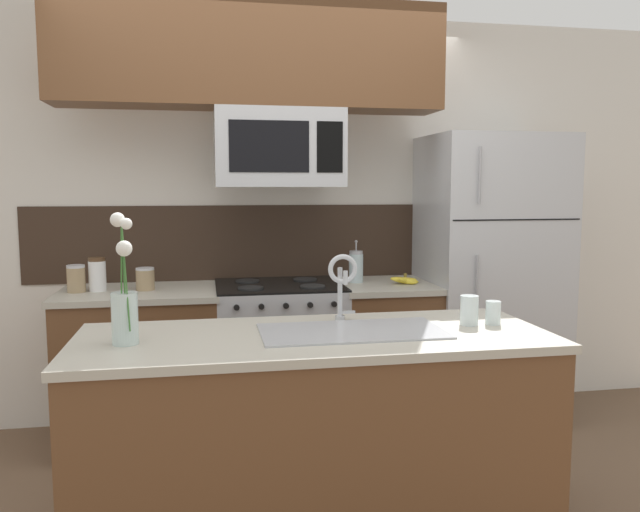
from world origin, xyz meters
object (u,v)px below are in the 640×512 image
(storage_jar_medium, at_px, (97,274))
(drinking_glass, at_px, (469,310))
(banana_bunch, at_px, (405,280))
(french_press, at_px, (356,267))
(storage_jar_short, at_px, (145,279))
(stove_range, at_px, (280,358))
(refrigerator, at_px, (488,279))
(microwave, at_px, (279,149))
(flower_vase, at_px, (125,309))
(sink_faucet, at_px, (342,278))
(spare_glass, at_px, (493,313))
(storage_jar_tall, at_px, (76,279))

(storage_jar_medium, distance_m, drinking_glass, 2.13)
(banana_bunch, bearing_deg, french_press, 156.87)
(banana_bunch, relative_size, french_press, 0.71)
(french_press, bearing_deg, storage_jar_short, -177.22)
(banana_bunch, bearing_deg, stove_range, 175.48)
(refrigerator, xyz_separation_m, drinking_glass, (-0.68, -1.23, 0.06))
(microwave, bearing_deg, flower_vase, -120.34)
(refrigerator, distance_m, storage_jar_short, 2.15)
(sink_faucet, bearing_deg, microwave, 98.65)
(stove_range, xyz_separation_m, spare_glass, (0.80, -1.22, 0.50))
(refrigerator, distance_m, sink_faucet, 1.63)
(stove_range, relative_size, sink_faucet, 3.04)
(drinking_glass, bearing_deg, stove_range, 119.64)
(refrigerator, distance_m, drinking_glass, 1.41)
(refrigerator, height_order, storage_jar_short, refrigerator)
(sink_faucet, bearing_deg, storage_jar_medium, 138.61)
(refrigerator, bearing_deg, sink_faucet, -138.36)
(storage_jar_short, height_order, spare_glass, storage_jar_short)
(storage_jar_tall, bearing_deg, flower_vase, -71.78)
(microwave, xyz_separation_m, drinking_glass, (0.69, -1.19, -0.76))
(drinking_glass, bearing_deg, french_press, 98.75)
(storage_jar_short, height_order, drinking_glass, storage_jar_short)
(french_press, bearing_deg, drinking_glass, -81.25)
(storage_jar_tall, bearing_deg, storage_jar_medium, 9.17)
(storage_jar_tall, height_order, banana_bunch, storage_jar_tall)
(microwave, bearing_deg, drinking_glass, -59.93)
(french_press, bearing_deg, microwave, -170.68)
(stove_range, xyz_separation_m, french_press, (0.49, 0.06, 0.55))
(storage_jar_medium, bearing_deg, french_press, 1.83)
(banana_bunch, distance_m, french_press, 0.32)
(sink_faucet, relative_size, flower_vase, 0.61)
(storage_jar_tall, xyz_separation_m, spare_glass, (1.96, -1.21, -0.03))
(refrigerator, distance_m, storage_jar_tall, 2.53)
(storage_jar_tall, bearing_deg, french_press, 2.34)
(refrigerator, distance_m, french_press, 0.88)
(storage_jar_medium, distance_m, flower_vase, 1.34)
(flower_vase, bearing_deg, banana_bunch, 38.92)
(spare_glass, bearing_deg, refrigerator, 65.36)
(sink_faucet, bearing_deg, storage_jar_short, 131.81)
(refrigerator, height_order, french_press, refrigerator)
(storage_jar_short, bearing_deg, storage_jar_tall, -179.16)
(stove_range, height_order, sink_faucet, sink_faucet)
(storage_jar_short, distance_m, spare_glass, 2.00)
(storage_jar_short, distance_m, flower_vase, 1.29)
(refrigerator, distance_m, banana_bunch, 0.59)
(storage_jar_tall, height_order, spare_glass, storage_jar_tall)
(stove_range, distance_m, microwave, 1.27)
(spare_glass, xyz_separation_m, flower_vase, (-1.54, -0.07, 0.09))
(storage_jar_medium, bearing_deg, spare_glass, -33.64)
(microwave, height_order, refrigerator, microwave)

